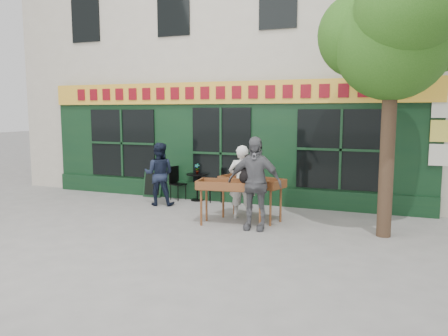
# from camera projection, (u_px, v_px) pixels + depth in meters

# --- Properties ---
(ground) EXTENTS (80.00, 80.00, 0.00)m
(ground) POSITION_uv_depth(u_px,v_px,m) (185.00, 221.00, 10.04)
(ground) COLOR slate
(ground) RESTS_ON ground
(building) EXTENTS (14.00, 7.26, 10.00)m
(building) POSITION_uv_depth(u_px,v_px,m) (260.00, 39.00, 14.93)
(building) COLOR beige
(building) RESTS_ON ground
(street_tree) EXTENTS (3.05, 2.90, 5.60)m
(street_tree) POSITION_uv_depth(u_px,v_px,m) (396.00, 26.00, 8.30)
(street_tree) COLOR #382619
(street_tree) RESTS_ON ground
(book_cart_center) EXTENTS (1.57, 0.82, 0.99)m
(book_cart_center) POSITION_uv_depth(u_px,v_px,m) (232.00, 188.00, 9.56)
(book_cart_center) COLOR brown
(book_cart_center) RESTS_ON ground
(dog) EXTENTS (0.42, 0.64, 0.60)m
(dog) POSITION_uv_depth(u_px,v_px,m) (247.00, 168.00, 9.33)
(dog) COLOR black
(dog) RESTS_ON book_cart_center
(woman) EXTENTS (0.68, 0.50, 1.72)m
(woman) POSITION_uv_depth(u_px,v_px,m) (242.00, 182.00, 10.16)
(woman) COLOR silver
(woman) RESTS_ON ground
(book_cart_right) EXTENTS (1.61, 1.02, 0.99)m
(book_cart_right) POSITION_uv_depth(u_px,v_px,m) (251.00, 185.00, 10.02)
(book_cart_right) COLOR brown
(book_cart_right) RESTS_ON ground
(man_right) EXTENTS (1.19, 0.56, 1.98)m
(man_right) POSITION_uv_depth(u_px,v_px,m) (254.00, 183.00, 9.20)
(man_right) COLOR #545459
(man_right) RESTS_ON ground
(bistro_table) EXTENTS (0.60, 0.60, 0.76)m
(bistro_table) POSITION_uv_depth(u_px,v_px,m) (197.00, 181.00, 12.24)
(bistro_table) COLOR black
(bistro_table) RESTS_ON ground
(bistro_chair_left) EXTENTS (0.46, 0.46, 0.95)m
(bistro_chair_left) POSITION_uv_depth(u_px,v_px,m) (176.00, 180.00, 12.40)
(bistro_chair_left) COLOR black
(bistro_chair_left) RESTS_ON ground
(bistro_chair_right) EXTENTS (0.49, 0.48, 0.95)m
(bistro_chair_right) POSITION_uv_depth(u_px,v_px,m) (219.00, 182.00, 12.06)
(bistro_chair_right) COLOR black
(bistro_chair_right) RESTS_ON ground
(potted_plant) EXTENTS (0.16, 0.11, 0.28)m
(potted_plant) POSITION_uv_depth(u_px,v_px,m) (197.00, 169.00, 12.19)
(potted_plant) COLOR gray
(potted_plant) RESTS_ON bistro_table
(man_left) EXTENTS (0.96, 0.83, 1.68)m
(man_left) POSITION_uv_depth(u_px,v_px,m) (159.00, 174.00, 11.62)
(man_left) COLOR black
(man_left) RESTS_ON ground
(chalkboard) EXTENTS (0.57, 0.23, 0.79)m
(chalkboard) POSITION_uv_depth(u_px,v_px,m) (152.00, 184.00, 12.77)
(chalkboard) COLOR black
(chalkboard) RESTS_ON ground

